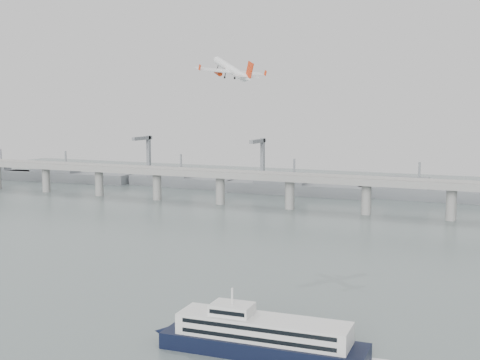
% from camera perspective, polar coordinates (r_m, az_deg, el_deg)
% --- Properties ---
extents(ground, '(900.00, 900.00, 0.00)m').
position_cam_1_polar(ground, '(227.20, -5.80, -10.56)').
color(ground, slate).
rests_on(ground, ground).
extents(bridge, '(800.00, 22.00, 23.90)m').
position_cam_1_polar(bridge, '(405.96, 8.28, -0.38)').
color(bridge, gray).
rests_on(bridge, ground).
extents(distant_fleet, '(453.00, 60.90, 40.00)m').
position_cam_1_polar(distant_fleet, '(527.79, -6.02, 0.03)').
color(distant_fleet, slate).
rests_on(distant_fleet, ground).
extents(ferry, '(93.14, 19.21, 17.56)m').
position_cam_1_polar(ferry, '(178.69, 2.08, -13.79)').
color(ferry, black).
rests_on(ferry, ground).
extents(airliner, '(32.37, 31.39, 15.35)m').
position_cam_1_polar(airliner, '(297.26, -0.78, 9.78)').
color(airliner, white).
rests_on(airliner, ground).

